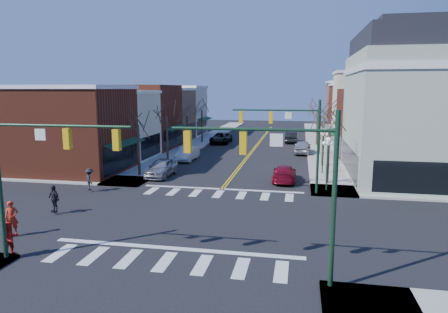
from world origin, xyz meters
The scene contains 36 objects.
ground centered at (0.00, 0.00, 0.00)m, with size 160.00×160.00×0.00m, color black.
sidewalk_left centered at (-8.75, 20.00, 0.07)m, with size 3.50×70.00×0.15m, color #9E9B93.
sidewalk_right centered at (8.75, 20.00, 0.07)m, with size 3.50×70.00×0.15m, color #9E9B93.
bldg_left_brick_a centered at (-15.50, 11.75, 4.00)m, with size 10.00×8.50×8.00m, color maroon.
bldg_left_stucco_a centered at (-15.50, 19.50, 3.75)m, with size 10.00×7.00×7.50m, color beige.
bldg_left_brick_b centered at (-15.50, 27.50, 4.25)m, with size 10.00×9.00×8.50m, color maroon.
bldg_left_tan centered at (-15.50, 35.75, 3.90)m, with size 10.00×7.50×7.80m, color #9A7055.
bldg_left_stucco_b centered at (-15.50, 43.50, 4.10)m, with size 10.00×8.00×8.20m, color beige.
bldg_right_brick_a centered at (15.50, 25.75, 4.00)m, with size 10.00×8.50×8.00m, color maroon.
bldg_right_stucco centered at (15.50, 33.50, 5.00)m, with size 10.00×7.00×10.00m, color beige.
bldg_right_brick_b centered at (15.50, 41.00, 4.25)m, with size 10.00×8.00×8.50m, color maroon.
bldg_right_tan centered at (15.50, 49.00, 4.50)m, with size 10.00×8.00×9.00m, color #9A7055.
victorian_corner centered at (16.50, 14.50, 6.66)m, with size 12.25×14.25×13.30m.
traffic_mast_near_left centered at (-5.55, -7.40, 4.71)m, with size 6.60×0.28×7.20m.
traffic_mast_near_right centered at (5.55, -7.40, 4.71)m, with size 6.60×0.28×7.20m.
traffic_mast_far_right centered at (5.55, 7.40, 4.71)m, with size 6.60×0.28×7.20m.
lamppost_corner centered at (8.20, 8.50, 2.96)m, with size 0.36×0.36×4.33m.
lamppost_midblock centered at (8.20, 15.00, 2.96)m, with size 0.36×0.36×4.33m.
tree_left_a centered at (-8.40, 11.00, 2.38)m, with size 0.24×0.24×4.76m, color #382B21.
tree_left_b centered at (-8.40, 19.00, 2.52)m, with size 0.24×0.24×5.04m, color #382B21.
tree_left_c centered at (-8.40, 27.00, 2.27)m, with size 0.24×0.24×4.55m, color #382B21.
tree_left_d centered at (-8.40, 35.00, 2.45)m, with size 0.24×0.24×4.90m, color #382B21.
tree_right_a centered at (8.40, 11.00, 2.31)m, with size 0.24×0.24×4.62m, color #382B21.
tree_right_b centered at (8.40, 19.00, 2.59)m, with size 0.24×0.24×5.18m, color #382B21.
tree_right_c centered at (8.40, 27.00, 2.42)m, with size 0.24×0.24×4.83m, color #382B21.
tree_right_d centered at (8.40, 35.00, 2.48)m, with size 0.24×0.24×4.97m, color #382B21.
car_left_near centered at (-6.40, 11.38, 0.83)m, with size 1.95×4.85×1.65m, color #A5A5AA.
car_left_mid centered at (-6.40, 20.01, 0.79)m, with size 1.67×4.78×1.57m, color silver.
car_left_far centered at (-5.49, 34.89, 0.79)m, with size 2.62×5.68×1.58m, color black.
car_right_near centered at (4.80, 11.54, 0.70)m, with size 1.97×4.85×1.41m, color maroon.
car_right_mid centered at (6.40, 27.28, 0.84)m, with size 2.00×4.96×1.69m, color #B4B3B8.
car_right_far centered at (4.80, 37.63, 0.81)m, with size 1.72×4.92×1.62m, color black.
pedestrian_red_a centered at (-9.20, -4.68, 1.07)m, with size 0.67×0.44×1.85m, color red.
pedestrian_red_b centered at (-7.30, -7.12, 0.96)m, with size 0.79×0.62×1.63m, color red.
pedestrian_dark_a centered at (-9.34, -0.66, 1.04)m, with size 1.04×0.43×1.77m, color black.
pedestrian_dark_b centered at (-10.00, 4.97, 1.02)m, with size 1.12×0.64×1.73m, color black.
Camera 1 is at (6.01, -22.90, 7.95)m, focal length 32.00 mm.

